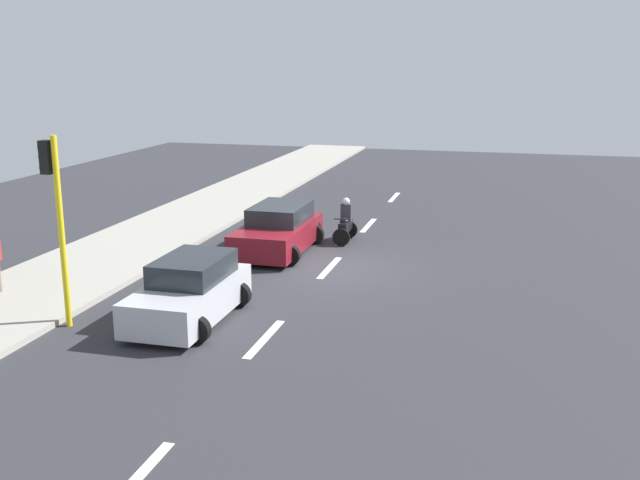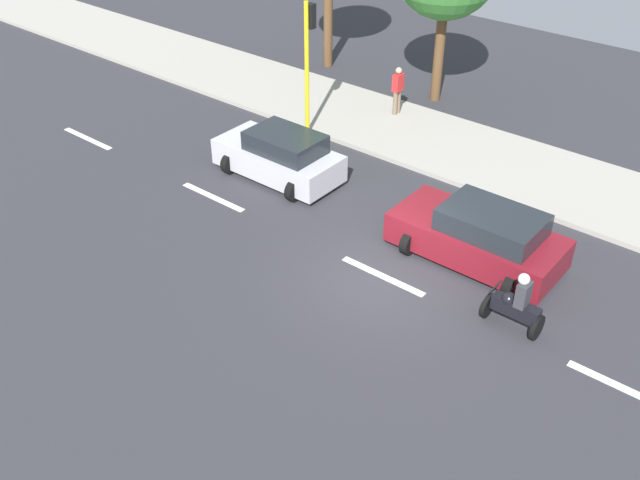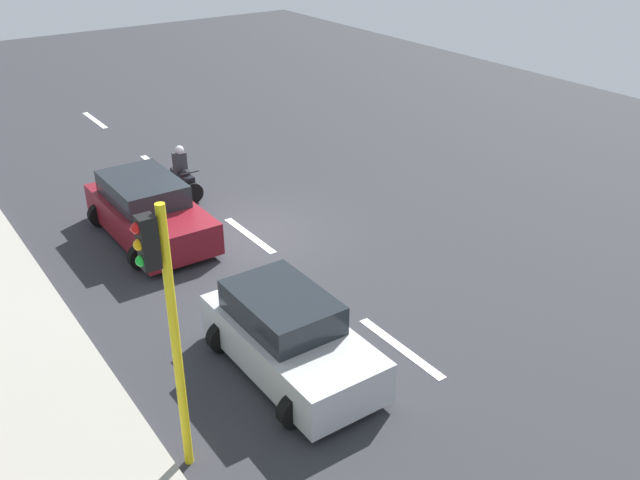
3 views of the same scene
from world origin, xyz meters
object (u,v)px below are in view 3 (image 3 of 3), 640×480
object	(u,v)px
car_silver	(289,337)
traffic_light_corner	(165,308)
car_maroon	(149,211)
motorcycle	(183,175)

from	to	relation	value
car_silver	traffic_light_corner	distance (m)	3.68
car_maroon	motorcycle	bearing A→B (deg)	-133.85
car_silver	traffic_light_corner	bearing A→B (deg)	22.29
car_maroon	traffic_light_corner	bearing A→B (deg)	70.65
car_maroon	traffic_light_corner	world-z (taller)	traffic_light_corner
car_maroon	car_silver	bearing A→B (deg)	89.65
traffic_light_corner	car_maroon	bearing A→B (deg)	-109.35
car_silver	traffic_light_corner	xyz separation A→B (m)	(2.71, 1.11, 2.22)
car_silver	car_maroon	size ratio (longest dim) A/B	0.91
motorcycle	traffic_light_corner	world-z (taller)	traffic_light_corner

